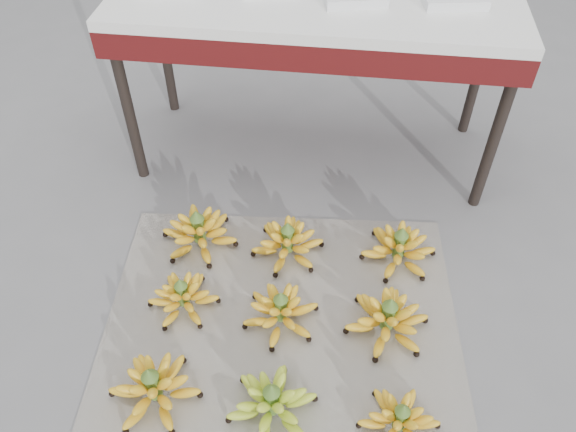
# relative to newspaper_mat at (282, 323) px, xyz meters

# --- Properties ---
(ground) EXTENTS (60.00, 60.00, 0.00)m
(ground) POSITION_rel_newspaper_mat_xyz_m (0.03, -0.05, -0.00)
(ground) COLOR slate
(ground) RESTS_ON ground
(newspaper_mat) EXTENTS (1.33, 1.15, 0.01)m
(newspaper_mat) POSITION_rel_newspaper_mat_xyz_m (0.00, 0.00, 0.00)
(newspaper_mat) COLOR beige
(newspaper_mat) RESTS_ON ground
(bunch_front_left) EXTENTS (0.34, 0.34, 0.18)m
(bunch_front_left) POSITION_rel_newspaper_mat_xyz_m (-0.36, -0.33, 0.06)
(bunch_front_left) COLOR yellow
(bunch_front_left) RESTS_ON newspaper_mat
(bunch_front_center) EXTENTS (0.28, 0.28, 0.17)m
(bunch_front_center) POSITION_rel_newspaper_mat_xyz_m (0.02, -0.33, 0.06)
(bunch_front_center) COLOR #8BAC2C
(bunch_front_center) RESTS_ON newspaper_mat
(bunch_front_right) EXTENTS (0.29, 0.29, 0.15)m
(bunch_front_right) POSITION_rel_newspaper_mat_xyz_m (0.41, -0.34, 0.05)
(bunch_front_right) COLOR yellow
(bunch_front_right) RESTS_ON newspaper_mat
(bunch_mid_left) EXTENTS (0.26, 0.26, 0.15)m
(bunch_mid_left) POSITION_rel_newspaper_mat_xyz_m (-0.36, 0.03, 0.06)
(bunch_mid_left) COLOR yellow
(bunch_mid_left) RESTS_ON newspaper_mat
(bunch_mid_center) EXTENTS (0.28, 0.28, 0.17)m
(bunch_mid_center) POSITION_rel_newspaper_mat_xyz_m (-0.00, 0.01, 0.06)
(bunch_mid_center) COLOR yellow
(bunch_mid_center) RESTS_ON newspaper_mat
(bunch_mid_right) EXTENTS (0.36, 0.36, 0.18)m
(bunch_mid_right) POSITION_rel_newspaper_mat_xyz_m (0.37, 0.02, 0.06)
(bunch_mid_right) COLOR yellow
(bunch_mid_right) RESTS_ON newspaper_mat
(bunch_back_left) EXTENTS (0.38, 0.38, 0.18)m
(bunch_back_left) POSITION_rel_newspaper_mat_xyz_m (-0.38, 0.34, 0.07)
(bunch_back_left) COLOR yellow
(bunch_back_left) RESTS_ON newspaper_mat
(bunch_back_center) EXTENTS (0.35, 0.35, 0.17)m
(bunch_back_center) POSITION_rel_newspaper_mat_xyz_m (-0.02, 0.33, 0.06)
(bunch_back_center) COLOR yellow
(bunch_back_center) RESTS_ON newspaper_mat
(bunch_back_right) EXTENTS (0.29, 0.29, 0.18)m
(bunch_back_right) POSITION_rel_newspaper_mat_xyz_m (0.41, 0.36, 0.06)
(bunch_back_right) COLOR yellow
(bunch_back_right) RESTS_ON newspaper_mat
(vendor_table) EXTENTS (1.59, 0.63, 0.76)m
(vendor_table) POSITION_rel_newspaper_mat_xyz_m (0.00, 0.99, 0.67)
(vendor_table) COLOR black
(vendor_table) RESTS_ON ground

